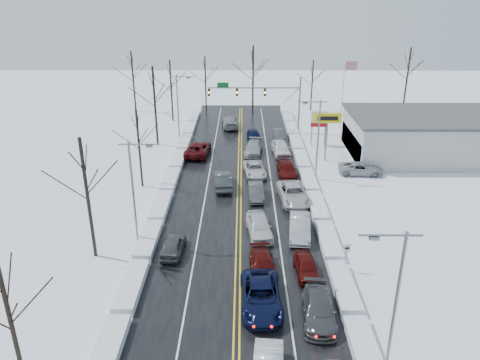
{
  "coord_description": "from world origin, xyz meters",
  "views": [
    {
      "loc": [
        0.36,
        -38.28,
        20.37
      ],
      "look_at": [
        0.09,
        3.83,
        2.5
      ],
      "focal_mm": 35.0,
      "sensor_mm": 36.0,
      "label": 1
    }
  ],
  "objects_px": {
    "oncoming_car_0": "(223,187)",
    "tires_plus_sign": "(328,121)",
    "dealership_building": "(431,135)",
    "flagpole": "(344,89)",
    "traffic_signal_mast": "(265,95)"
  },
  "relations": [
    {
      "from": "tires_plus_sign",
      "to": "oncoming_car_0",
      "type": "bearing_deg",
      "value": -146.03
    },
    {
      "from": "flagpole",
      "to": "dealership_building",
      "type": "height_order",
      "value": "flagpole"
    },
    {
      "from": "oncoming_car_0",
      "to": "tires_plus_sign",
      "type": "bearing_deg",
      "value": -151.23
    },
    {
      "from": "traffic_signal_mast",
      "to": "dealership_building",
      "type": "relative_size",
      "value": 0.65
    },
    {
      "from": "traffic_signal_mast",
      "to": "tires_plus_sign",
      "type": "xyz_separation_m",
      "value": [
        7.05,
        -12.0,
        -0.49
      ]
    },
    {
      "from": "traffic_signal_mast",
      "to": "oncoming_car_0",
      "type": "bearing_deg",
      "value": -104.39
    },
    {
      "from": "traffic_signal_mast",
      "to": "oncoming_car_0",
      "type": "distance_m",
      "value": 21.61
    },
    {
      "from": "traffic_signal_mast",
      "to": "flagpole",
      "type": "height_order",
      "value": "flagpole"
    },
    {
      "from": "flagpole",
      "to": "oncoming_car_0",
      "type": "xyz_separation_m",
      "value": [
        -16.92,
        -22.26,
        -5.93
      ]
    },
    {
      "from": "oncoming_car_0",
      "to": "traffic_signal_mast",
      "type": "bearing_deg",
      "value": -109.6
    },
    {
      "from": "flagpole",
      "to": "oncoming_car_0",
      "type": "height_order",
      "value": "flagpole"
    },
    {
      "from": "oncoming_car_0",
      "to": "dealership_building",
      "type": "bearing_deg",
      "value": -163.46
    },
    {
      "from": "tires_plus_sign",
      "to": "dealership_building",
      "type": "distance_m",
      "value": 13.82
    },
    {
      "from": "traffic_signal_mast",
      "to": "flagpole",
      "type": "distance_m",
      "value": 11.9
    },
    {
      "from": "flagpole",
      "to": "oncoming_car_0",
      "type": "relative_size",
      "value": 1.97
    }
  ]
}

